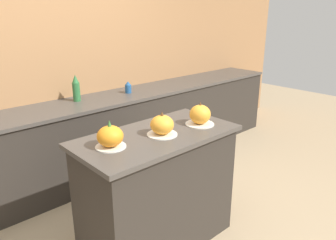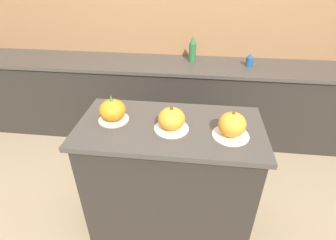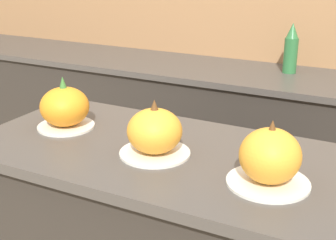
{
  "view_description": "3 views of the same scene",
  "coord_description": "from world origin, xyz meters",
  "views": [
    {
      "loc": [
        -1.46,
        -1.71,
        1.82
      ],
      "look_at": [
        0.07,
        -0.04,
        1.05
      ],
      "focal_mm": 35.0,
      "sensor_mm": 36.0,
      "label": 1
    },
    {
      "loc": [
        0.16,
        -1.43,
        1.9
      ],
      "look_at": [
        -0.01,
        0.0,
        0.99
      ],
      "focal_mm": 28.0,
      "sensor_mm": 36.0,
      "label": 2
    },
    {
      "loc": [
        0.67,
        -1.21,
        1.55
      ],
      "look_at": [
        0.01,
        0.05,
        1.03
      ],
      "focal_mm": 50.0,
      "sensor_mm": 36.0,
      "label": 3
    }
  ],
  "objects": [
    {
      "name": "bottle_short",
      "position": [
        0.7,
        1.32,
        0.96
      ],
      "size": [
        0.07,
        0.07,
        0.14
      ],
      "color": "#235184",
      "rests_on": "back_counter"
    },
    {
      "name": "bottle_tall",
      "position": [
        0.09,
        1.4,
        1.03
      ],
      "size": [
        0.08,
        0.08,
        0.28
      ],
      "color": "#2D6B38",
      "rests_on": "back_counter"
    },
    {
      "name": "wall_back",
      "position": [
        0.0,
        1.63,
        1.25
      ],
      "size": [
        8.0,
        0.06,
        2.5
      ],
      "color": "#9E7047",
      "rests_on": "ground_plane"
    },
    {
      "name": "back_counter",
      "position": [
        0.0,
        1.3,
        0.45
      ],
      "size": [
        6.0,
        0.6,
        0.9
      ],
      "color": "#2D2823",
      "rests_on": "ground_plane"
    },
    {
      "name": "pumpkin_cake_left",
      "position": [
        -0.39,
        0.02,
        1.02
      ],
      "size": [
        0.21,
        0.21,
        0.19
      ],
      "color": "silver",
      "rests_on": "kitchen_island"
    },
    {
      "name": "pumpkin_cake_center",
      "position": [
        0.01,
        -0.04,
        1.02
      ],
      "size": [
        0.22,
        0.22,
        0.18
      ],
      "color": "silver",
      "rests_on": "kitchen_island"
    },
    {
      "name": "pumpkin_cake_right",
      "position": [
        0.39,
        -0.07,
        1.03
      ],
      "size": [
        0.23,
        0.23,
        0.19
      ],
      "color": "silver",
      "rests_on": "kitchen_island"
    },
    {
      "name": "kitchen_island",
      "position": [
        0.0,
        0.0,
        0.48
      ],
      "size": [
        1.23,
        0.63,
        0.95
      ],
      "color": "#2D2823",
      "rests_on": "ground_plane"
    }
  ]
}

